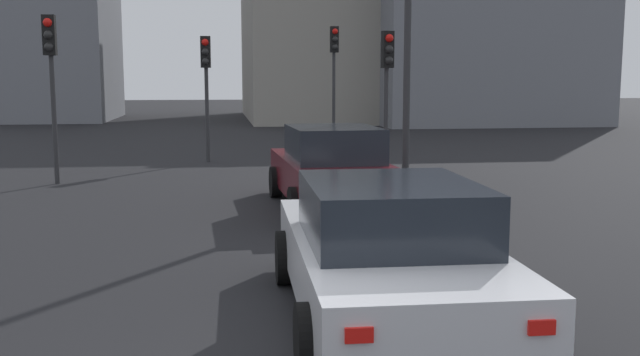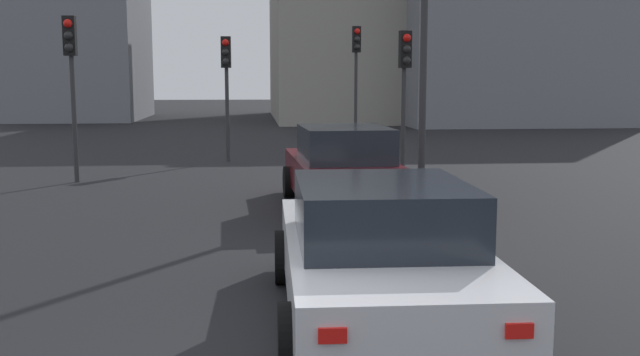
{
  "view_description": "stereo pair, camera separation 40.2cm",
  "coord_description": "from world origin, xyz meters",
  "views": [
    {
      "loc": [
        -5.31,
        0.3,
        2.43
      ],
      "look_at": [
        3.32,
        -0.94,
        1.22
      ],
      "focal_mm": 40.35,
      "sensor_mm": 36.0,
      "label": 1
    },
    {
      "loc": [
        -5.36,
        -0.1,
        2.43
      ],
      "look_at": [
        3.32,
        -0.94,
        1.22
      ],
      "focal_mm": 40.35,
      "sensor_mm": 36.0,
      "label": 2
    }
  ],
  "objects": [
    {
      "name": "traffic_light_near_left",
      "position": [
        12.22,
        -3.91,
        2.6
      ],
      "size": [
        0.33,
        0.3,
        3.59
      ],
      "rotation": [
        0.0,
        0.0,
        3.27
      ],
      "color": "#2D2D30",
      "rests_on": "ground_plane"
    },
    {
      "name": "car_maroon_left_lead",
      "position": [
        7.89,
        -1.82,
        0.75
      ],
      "size": [
        4.65,
        2.12,
        1.56
      ],
      "rotation": [
        0.0,
        0.0,
        0.04
      ],
      "color": "#510F16",
      "rests_on": "ground_plane"
    },
    {
      "name": "traffic_light_far_right",
      "position": [
        15.94,
        0.58,
        2.63
      ],
      "size": [
        0.32,
        0.29,
        3.65
      ],
      "rotation": [
        0.0,
        0.0,
        3.07
      ],
      "color": "#2D2D30",
      "rests_on": "ground_plane"
    },
    {
      "name": "traffic_light_near_right",
      "position": [
        19.92,
        -3.84,
        3.05
      ],
      "size": [
        0.32,
        0.29,
        4.25
      ],
      "rotation": [
        0.0,
        0.0,
        3.21
      ],
      "color": "#2D2D30",
      "rests_on": "ground_plane"
    },
    {
      "name": "building_facade_left",
      "position": [
        36.52,
        -14.0,
        5.62
      ],
      "size": [
        15.86,
        11.77,
        11.23
      ],
      "primitive_type": "cube",
      "color": "slate",
      "rests_on": "ground_plane"
    },
    {
      "name": "traffic_light_far_left",
      "position": [
        11.89,
        4.0,
        2.78
      ],
      "size": [
        0.32,
        0.28,
        3.86
      ],
      "rotation": [
        0.0,
        0.0,
        3.12
      ],
      "color": "#2D2D30",
      "rests_on": "ground_plane"
    },
    {
      "name": "building_facade_center",
      "position": [
        39.18,
        -6.0,
        6.5
      ],
      "size": [
        15.64,
        8.86,
        13.01
      ],
      "primitive_type": "cube",
      "color": "gray",
      "rests_on": "ground_plane"
    },
    {
      "name": "car_white_left_second",
      "position": [
        1.53,
        -1.36,
        0.71
      ],
      "size": [
        4.55,
        2.13,
        1.45
      ],
      "rotation": [
        0.0,
        0.0,
        -0.03
      ],
      "color": "silver",
      "rests_on": "ground_plane"
    }
  ]
}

